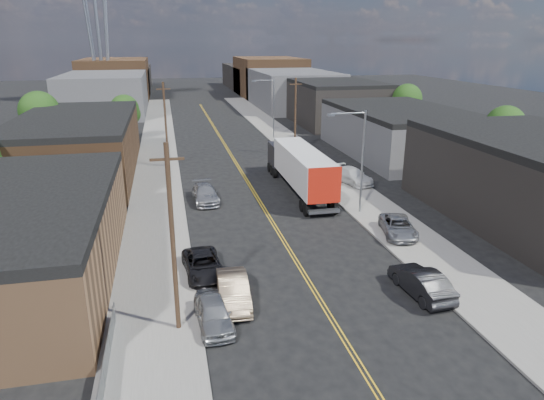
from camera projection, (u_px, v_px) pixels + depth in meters
name	position (u px, v px, depth m)	size (l,w,h in m)	color
ground	(222.00, 140.00, 73.54)	(260.00, 260.00, 0.00)	black
centerline	(237.00, 164.00, 59.62)	(0.32, 120.00, 0.01)	gold
sidewalk_left	(158.00, 167.00, 57.68)	(5.00, 140.00, 0.15)	slate
sidewalk_right	(311.00, 159.00, 61.53)	(5.00, 140.00, 0.15)	slate
warehouse_tan	(12.00, 238.00, 30.05)	(12.00, 22.00, 5.60)	brown
warehouse_brown	(77.00, 146.00, 54.01)	(12.00, 26.00, 6.60)	#503420
industrial_right_b	(400.00, 131.00, 64.05)	(14.00, 24.00, 6.10)	#3E3E41
industrial_right_c	(335.00, 102.00, 87.93)	(14.00, 22.00, 7.60)	black
skyline_left_a	(106.00, 93.00, 100.70)	(16.00, 30.00, 8.00)	#3E3E41
skyline_right_a	(292.00, 89.00, 108.80)	(16.00, 30.00, 8.00)	#3E3E41
skyline_left_b	(116.00, 79.00, 123.57)	(16.00, 26.00, 10.00)	#503420
skyline_right_b	(269.00, 77.00, 131.67)	(16.00, 26.00, 10.00)	#503420
skyline_left_c	(122.00, 79.00, 142.59)	(16.00, 40.00, 7.00)	black
skyline_right_c	(256.00, 77.00, 150.70)	(16.00, 40.00, 7.00)	black
streetlight_near	(359.00, 154.00, 40.94)	(3.39, 0.25, 9.00)	gray
streetlight_far	(271.00, 104.00, 73.40)	(3.39, 0.25, 9.00)	gray
utility_pole_left_near	(173.00, 239.00, 23.89)	(1.60, 0.26, 10.00)	black
utility_pole_left_far	(166.00, 125.00, 56.35)	(1.60, 0.26, 10.00)	black
utility_pole_right	(295.00, 116.00, 62.46)	(1.60, 0.26, 10.00)	black
tree_left_mid	(40.00, 114.00, 62.33)	(5.10, 5.04, 8.37)	black
tree_left_far	(125.00, 111.00, 71.14)	(4.35, 4.20, 6.97)	black
tree_right_near	(505.00, 128.00, 55.84)	(4.60, 4.48, 7.44)	black
tree_right_far	(407.00, 101.00, 78.00)	(4.85, 4.76, 7.91)	black
semi_truck	(298.00, 166.00, 48.49)	(3.03, 17.03, 4.46)	silver
car_left_a	(213.00, 313.00, 25.64)	(1.77, 4.41, 1.50)	gray
car_left_b	(233.00, 291.00, 27.81)	(1.70, 4.89, 1.61)	#816D54
car_left_c	(203.00, 265.00, 31.21)	(2.35, 5.09, 1.41)	black
car_left_d	(205.00, 194.00, 45.47)	(2.18, 5.37, 1.56)	#96979B
car_right_oncoming	(421.00, 282.00, 28.77)	(1.74, 5.00, 1.65)	black
car_right_lot_a	(398.00, 226.00, 37.30)	(2.29, 4.97, 1.38)	gray
car_right_lot_b	(352.00, 176.00, 50.91)	(2.23, 5.47, 1.59)	silver
car_right_lot_c	(309.00, 160.00, 57.83)	(1.80, 4.48, 1.53)	black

